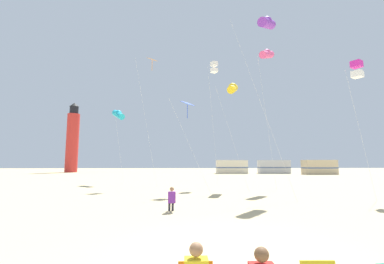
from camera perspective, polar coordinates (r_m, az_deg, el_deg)
ground at (r=7.21m, az=8.27°, el=-25.20°), size 200.00×200.00×0.00m
kite_flyer_standing at (r=12.60m, az=-4.50°, el=-14.37°), size 0.37×0.53×1.16m
kite_box_white at (r=28.11m, az=4.86°, el=13.96°), size 1.09×1.09×12.82m
kite_diamond_blue at (r=20.32m, az=-0.99°, el=5.67°), size 3.09×2.29×7.11m
kite_box_magenta at (r=21.18m, az=32.49°, el=11.52°), size 1.26×1.26×9.13m
kite_tube_rainbow at (r=26.58m, az=16.10°, el=16.09°), size 2.11×2.38×13.19m
kite_tube_gold at (r=23.96m, az=8.92°, el=9.45°), size 2.52×3.00×9.64m
kite_tube_cyan at (r=30.89m, az=-15.88°, el=3.74°), size 1.95×2.47×8.47m
kite_tube_violet at (r=21.85m, az=16.12°, el=22.02°), size 3.92×4.09×13.41m
kite_diamond_orange at (r=28.01m, az=-8.87°, el=14.28°), size 2.50×2.27×13.18m
lighthouse_distant at (r=68.48m, az=-24.77°, el=-1.46°), size 2.80×2.80×16.80m
rv_van_cream at (r=55.57m, az=8.71°, el=-7.58°), size 6.48×2.46×2.80m
rv_van_silver at (r=57.87m, az=17.52°, el=-7.31°), size 6.58×2.76×2.80m
rv_van_tan at (r=56.92m, az=26.19°, el=-6.95°), size 6.57×2.72×2.80m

